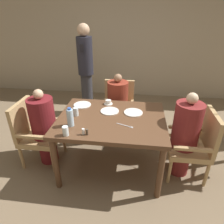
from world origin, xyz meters
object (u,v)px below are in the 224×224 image
standing_host (86,68)px  plate_main_left (82,105)px  teacup_with_saucer (108,102)px  glass_tall_mid (76,112)px  chair_left_side (35,131)px  water_bottle (70,117)px  chair_far_side (118,106)px  plate_dessert_center (133,112)px  diner_in_far_chair (118,106)px  plate_main_right (110,111)px  chair_right_side (195,143)px  diner_in_right_chair (185,135)px  glass_tall_near (65,131)px  diner_in_left_chair (44,127)px

standing_host → plate_main_left: (0.26, -1.27, -0.16)m
teacup_with_saucer → glass_tall_mid: 0.51m
chair_left_side → water_bottle: size_ratio=3.96×
chair_far_side → plate_dessert_center: (0.26, -0.73, 0.29)m
diner_in_far_chair → water_bottle: size_ratio=4.81×
plate_main_right → teacup_with_saucer: bearing=102.9°
chair_right_side → standing_host: standing_host is taller
chair_right_side → plate_dessert_center: size_ratio=3.75×
diner_in_far_chair → chair_left_side: bearing=-144.1°
plate_dessert_center → teacup_with_saucer: teacup_with_saucer is taller
water_bottle → diner_in_right_chair: bearing=10.3°
plate_main_left → plate_dessert_center: 0.71m
glass_tall_near → plate_dessert_center: bearing=40.7°
chair_left_side → diner_in_right_chair: size_ratio=0.79×
chair_far_side → glass_tall_near: (-0.42, -1.32, 0.33)m
chair_left_side → plate_main_left: size_ratio=3.75×
teacup_with_saucer → diner_in_far_chair: bearing=75.9°
chair_far_side → water_bottle: size_ratio=3.96×
diner_in_right_chair → plate_main_left: diner_in_right_chair is taller
diner_in_left_chair → plate_main_right: (0.85, 0.16, 0.21)m
chair_far_side → diner_in_right_chair: (0.89, -0.89, 0.10)m
chair_right_side → plate_main_right: chair_right_side is taller
plate_main_right → chair_far_side: bearing=86.7°
chair_right_side → teacup_with_saucer: (-1.13, 0.38, 0.31)m
standing_host → plate_dessert_center: standing_host is taller
diner_in_left_chair → glass_tall_mid: 0.52m
chair_far_side → diner_in_far_chair: diner_in_far_chair is taller
water_bottle → plate_main_right: bearing=45.5°
diner_in_far_chair → diner_in_left_chair: bearing=-140.0°
plate_main_left → glass_tall_near: bearing=-88.8°
chair_left_side → teacup_with_saucer: chair_left_side is taller
chair_left_side → chair_right_side: (2.07, 0.00, 0.00)m
chair_right_side → diner_in_right_chair: size_ratio=0.79×
diner_in_left_chair → teacup_with_saucer: 0.91m
teacup_with_saucer → glass_tall_near: 0.88m
diner_in_left_chair → water_bottle: size_ratio=4.82×
plate_dessert_center → chair_far_side: bearing=109.4°
plate_main_left → water_bottle: water_bottle is taller
teacup_with_saucer → glass_tall_mid: glass_tall_mid is taller
chair_far_side → water_bottle: (-0.43, -1.13, 0.39)m
chair_right_side → glass_tall_mid: 1.51m
diner_in_left_chair → chair_right_side: size_ratio=1.22×
diner_in_far_chair → glass_tall_near: diner_in_far_chair is taller
diner_in_left_chair → glass_tall_near: diner_in_left_chair is taller
teacup_with_saucer → glass_tall_mid: size_ratio=1.15×
chair_left_side → chair_far_side: same height
chair_far_side → diner_in_far_chair: 0.16m
chair_right_side → glass_tall_mid: size_ratio=8.49×
standing_host → plate_main_right: bearing=-65.0°
diner_in_far_chair → plate_main_right: diner_in_far_chair is taller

